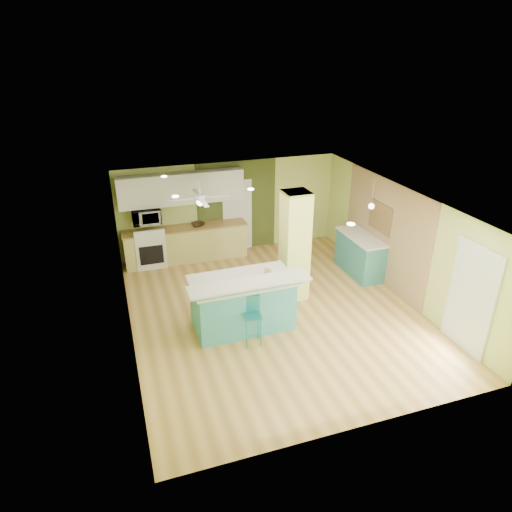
# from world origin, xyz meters

# --- Properties ---
(floor) EXTENTS (6.00, 7.00, 0.01)m
(floor) POSITION_xyz_m (0.00, 0.00, -0.01)
(floor) COLOR #A57939
(floor) RESTS_ON ground
(ceiling) EXTENTS (6.00, 7.00, 0.01)m
(ceiling) POSITION_xyz_m (0.00, 0.00, 2.50)
(ceiling) COLOR white
(ceiling) RESTS_ON wall_back
(wall_back) EXTENTS (6.00, 0.01, 2.50)m
(wall_back) POSITION_xyz_m (0.00, 3.50, 1.25)
(wall_back) COLOR #C8D974
(wall_back) RESTS_ON floor
(wall_front) EXTENTS (6.00, 0.01, 2.50)m
(wall_front) POSITION_xyz_m (0.00, -3.50, 1.25)
(wall_front) COLOR #C8D974
(wall_front) RESTS_ON floor
(wall_left) EXTENTS (0.01, 7.00, 2.50)m
(wall_left) POSITION_xyz_m (-3.00, 0.00, 1.25)
(wall_left) COLOR #C8D974
(wall_left) RESTS_ON floor
(wall_right) EXTENTS (0.01, 7.00, 2.50)m
(wall_right) POSITION_xyz_m (3.00, 0.00, 1.25)
(wall_right) COLOR #C8D974
(wall_right) RESTS_ON floor
(wood_panel) EXTENTS (0.02, 3.40, 2.50)m
(wood_panel) POSITION_xyz_m (2.99, 0.60, 1.25)
(wood_panel) COLOR #957555
(wood_panel) RESTS_ON floor
(olive_accent) EXTENTS (2.20, 0.02, 2.50)m
(olive_accent) POSITION_xyz_m (0.20, 3.49, 1.25)
(olive_accent) COLOR #424F1F
(olive_accent) RESTS_ON floor
(interior_door) EXTENTS (0.82, 0.05, 2.00)m
(interior_door) POSITION_xyz_m (0.20, 3.46, 1.00)
(interior_door) COLOR white
(interior_door) RESTS_ON floor
(french_door) EXTENTS (0.04, 1.08, 2.10)m
(french_door) POSITION_xyz_m (2.97, -2.30, 1.05)
(french_door) COLOR white
(french_door) RESTS_ON floor
(column) EXTENTS (0.55, 0.55, 2.50)m
(column) POSITION_xyz_m (0.65, 0.50, 1.25)
(column) COLOR #E0E46A
(column) RESTS_ON floor
(kitchen_run) EXTENTS (3.25, 0.63, 0.94)m
(kitchen_run) POSITION_xyz_m (-1.30, 3.20, 0.47)
(kitchen_run) COLOR tan
(kitchen_run) RESTS_ON floor
(stove) EXTENTS (0.76, 0.66, 1.08)m
(stove) POSITION_xyz_m (-2.25, 3.19, 0.46)
(stove) COLOR white
(stove) RESTS_ON floor
(upper_cabinets) EXTENTS (3.20, 0.34, 0.80)m
(upper_cabinets) POSITION_xyz_m (-1.30, 3.32, 1.95)
(upper_cabinets) COLOR white
(upper_cabinets) RESTS_ON wall_back
(microwave) EXTENTS (0.70, 0.48, 0.39)m
(microwave) POSITION_xyz_m (-2.25, 3.20, 1.35)
(microwave) COLOR white
(microwave) RESTS_ON wall_back
(ceiling_fan) EXTENTS (1.41, 1.41, 0.61)m
(ceiling_fan) POSITION_xyz_m (-1.10, 2.00, 2.08)
(ceiling_fan) COLOR white
(ceiling_fan) RESTS_ON ceiling
(pendant_lamp) EXTENTS (0.14, 0.14, 0.69)m
(pendant_lamp) POSITION_xyz_m (2.65, 0.75, 1.88)
(pendant_lamp) COLOR white
(pendant_lamp) RESTS_ON ceiling
(wall_decor) EXTENTS (0.03, 0.90, 0.70)m
(wall_decor) POSITION_xyz_m (2.96, 0.80, 1.55)
(wall_decor) COLOR brown
(wall_decor) RESTS_ON wood_panel
(peninsula) EXTENTS (2.36, 1.29, 1.26)m
(peninsula) POSITION_xyz_m (-0.80, -0.34, 0.58)
(peninsula) COLOR teal
(peninsula) RESTS_ON floor
(bar_stool) EXTENTS (0.37, 0.37, 0.98)m
(bar_stool) POSITION_xyz_m (-0.79, -0.89, 0.65)
(bar_stool) COLOR teal
(bar_stool) RESTS_ON floor
(side_counter) EXTENTS (0.66, 1.55, 1.00)m
(side_counter) POSITION_xyz_m (2.70, 1.08, 0.50)
(side_counter) COLOR teal
(side_counter) RESTS_ON floor
(fruit_bowl) EXTENTS (0.43, 0.43, 0.08)m
(fruit_bowl) POSITION_xyz_m (-0.96, 3.19, 0.98)
(fruit_bowl) COLOR #352015
(fruit_bowl) RESTS_ON kitchen_run
(canister) EXTENTS (0.15, 0.15, 0.19)m
(canister) POSITION_xyz_m (-0.26, -0.30, 1.19)
(canister) COLOR gold
(canister) RESTS_ON peninsula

